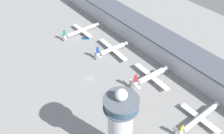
% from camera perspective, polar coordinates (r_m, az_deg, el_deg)
% --- Properties ---
extents(ground_plane, '(1000.00, 1000.00, 0.00)m').
position_cam_1_polar(ground_plane, '(203.34, -4.88, -2.72)').
color(ground_plane, gray).
extents(terminal_building, '(269.88, 25.00, 18.63)m').
position_cam_1_polar(terminal_building, '(233.63, 9.44, 6.17)').
color(terminal_building, '#B2B2B7').
rests_on(terminal_building, ground).
extents(control_tower, '(18.10, 18.10, 54.57)m').
position_cam_1_polar(control_tower, '(138.14, 1.89, -13.54)').
color(control_tower, silver).
rests_on(control_tower, ground).
extents(airplane_gate_alpha, '(30.41, 41.25, 11.41)m').
position_cam_1_polar(airplane_gate_alpha, '(256.25, -6.97, 8.30)').
color(airplane_gate_alpha, white).
rests_on(airplane_gate_alpha, ground).
extents(airplane_gate_bravo, '(40.00, 33.74, 12.56)m').
position_cam_1_polar(airplane_gate_bravo, '(227.38, 0.06, 4.14)').
color(airplane_gate_bravo, silver).
rests_on(airplane_gate_bravo, ground).
extents(airplane_gate_charlie, '(37.76, 35.07, 14.24)m').
position_cam_1_polar(airplane_gate_charlie, '(200.63, 8.88, -2.06)').
color(airplane_gate_charlie, white).
rests_on(airplane_gate_charlie, ground).
extents(airplane_gate_delta, '(30.33, 40.86, 11.29)m').
position_cam_1_polar(airplane_gate_delta, '(180.47, 19.34, -10.96)').
color(airplane_gate_delta, white).
rests_on(airplane_gate_delta, ground).
extents(service_truck_catering, '(6.15, 6.45, 2.68)m').
position_cam_1_polar(service_truck_catering, '(249.45, -6.00, 6.58)').
color(service_truck_catering, black).
rests_on(service_truck_catering, ground).
extents(service_truck_fuel, '(6.00, 4.36, 2.41)m').
position_cam_1_polar(service_truck_fuel, '(190.22, 3.37, -6.02)').
color(service_truck_fuel, black).
rests_on(service_truck_fuel, ground).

